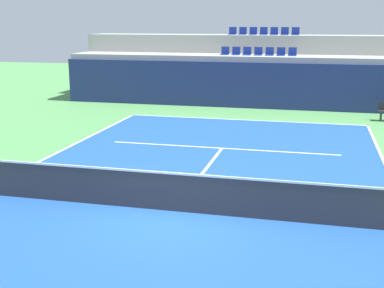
% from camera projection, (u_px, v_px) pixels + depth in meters
% --- Properties ---
extents(ground_plane, '(80.00, 80.00, 0.00)m').
position_uv_depth(ground_plane, '(173.00, 211.00, 12.23)').
color(ground_plane, '#4C8C4C').
extents(court_surface, '(11.00, 24.00, 0.01)m').
position_uv_depth(court_surface, '(173.00, 211.00, 12.22)').
color(court_surface, '#1E4C99').
rests_on(court_surface, ground_plane).
extents(baseline_far, '(11.00, 0.10, 0.00)m').
position_uv_depth(baseline_far, '(244.00, 120.00, 23.50)').
color(baseline_far, white).
rests_on(baseline_far, court_surface).
extents(service_line_far, '(8.26, 0.10, 0.00)m').
position_uv_depth(service_line_far, '(222.00, 148.00, 18.26)').
color(service_line_far, white).
rests_on(service_line_far, court_surface).
extents(centre_service_line, '(0.10, 6.40, 0.00)m').
position_uv_depth(centre_service_line, '(202.00, 173.00, 15.24)').
color(centre_service_line, white).
rests_on(centre_service_line, court_surface).
extents(back_wall, '(20.93, 0.30, 2.39)m').
position_uv_depth(back_wall, '(254.00, 86.00, 26.47)').
color(back_wall, navy).
rests_on(back_wall, ground_plane).
extents(stands_tier_lower, '(20.93, 2.40, 2.66)m').
position_uv_depth(stands_tier_lower, '(257.00, 80.00, 27.71)').
color(stands_tier_lower, '#9E9E99').
rests_on(stands_tier_lower, ground_plane).
extents(stands_tier_upper, '(20.93, 2.40, 3.69)m').
position_uv_depth(stands_tier_upper, '(262.00, 67.00, 29.86)').
color(stands_tier_upper, '#9E9E99').
rests_on(stands_tier_upper, ground_plane).
extents(seating_row_lower, '(4.09, 0.44, 0.44)m').
position_uv_depth(seating_row_lower, '(258.00, 53.00, 27.46)').
color(seating_row_lower, navy).
rests_on(seating_row_lower, stands_tier_lower).
extents(seating_row_upper, '(4.09, 0.44, 0.44)m').
position_uv_depth(seating_row_upper, '(264.00, 33.00, 29.48)').
color(seating_row_upper, navy).
rests_on(seating_row_upper, stands_tier_upper).
extents(tennis_net, '(11.08, 0.08, 1.07)m').
position_uv_depth(tennis_net, '(173.00, 191.00, 12.11)').
color(tennis_net, black).
rests_on(tennis_net, court_surface).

